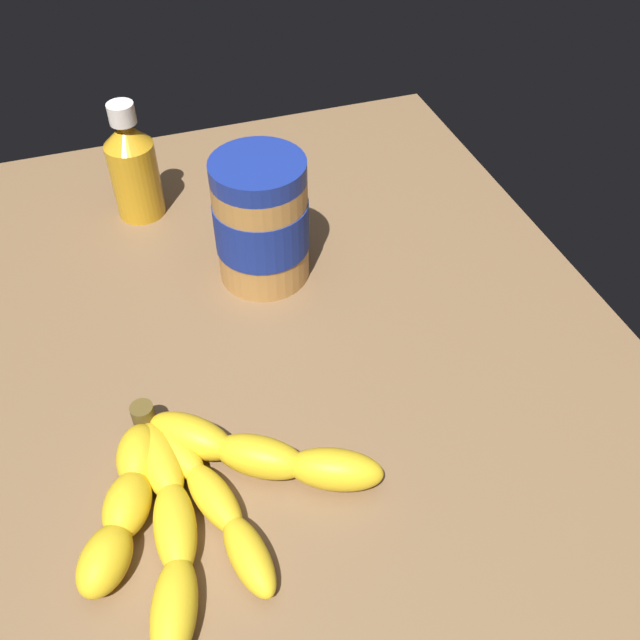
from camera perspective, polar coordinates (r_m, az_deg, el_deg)
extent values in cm
cube|color=brown|center=(71.97, -2.50, -1.63)|extent=(81.80, 64.85, 3.60)
ellipsoid|color=yellow|center=(60.64, -14.47, -10.56)|extent=(6.49, 4.97, 3.60)
ellipsoid|color=yellow|center=(58.29, -15.36, -14.26)|extent=(6.71, 5.61, 3.60)
ellipsoid|color=yellow|center=(56.44, -17.04, -18.13)|extent=(6.79, 6.12, 3.60)
ellipsoid|color=yellow|center=(60.14, -12.85, -11.05)|extent=(8.25, 4.19, 3.26)
ellipsoid|color=yellow|center=(56.70, -11.67, -16.10)|extent=(8.17, 3.93, 3.26)
ellipsoid|color=yellow|center=(53.89, -11.73, -21.95)|extent=(8.52, 5.40, 3.26)
ellipsoid|color=yellow|center=(60.68, -11.68, -10.37)|extent=(7.73, 5.67, 2.84)
ellipsoid|color=yellow|center=(57.71, -8.59, -14.06)|extent=(7.73, 4.92, 2.84)
ellipsoid|color=yellow|center=(55.04, -5.77, -18.48)|extent=(7.60, 4.07, 2.84)
ellipsoid|color=yellow|center=(60.93, -10.41, -9.23)|extent=(7.84, 8.18, 3.47)
ellipsoid|color=yellow|center=(58.98, -4.89, -10.98)|extent=(7.27, 8.47, 3.47)
ellipsoid|color=yellow|center=(58.11, 1.24, -12.02)|extent=(6.56, 8.60, 3.47)
cylinder|color=brown|center=(62.84, -14.07, -7.71)|extent=(2.00, 2.00, 3.00)
cylinder|color=#BF8442|center=(73.15, -5.11, 7.29)|extent=(9.59, 9.59, 11.86)
cylinder|color=navy|center=(72.79, -5.14, 7.66)|extent=(9.78, 9.78, 5.33)
cylinder|color=navy|center=(69.14, -5.48, 11.85)|extent=(9.58, 9.58, 2.03)
cylinder|color=gold|center=(85.50, -14.70, 10.97)|extent=(5.54, 5.54, 9.09)
cone|color=gold|center=(82.49, -15.46, 14.34)|extent=(5.54, 5.54, 2.68)
cylinder|color=white|center=(81.33, -15.80, 15.81)|extent=(2.94, 2.94, 2.23)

